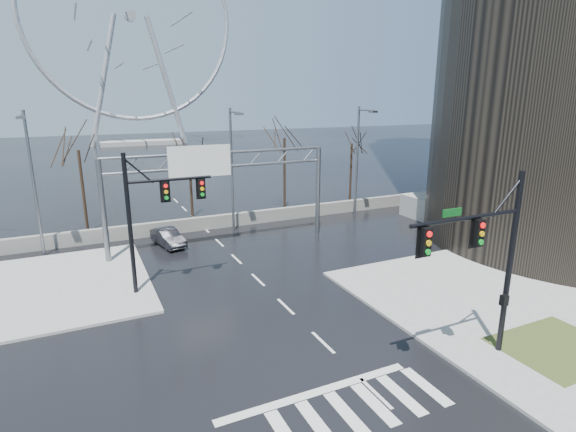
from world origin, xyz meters
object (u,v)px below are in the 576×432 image
signal_mast_near (489,252)px  sign_gantry (216,178)px  signal_mast_far (150,210)px  ferris_wheel (131,25)px  car (168,237)px

signal_mast_near → sign_gantry: signal_mast_near is taller
signal_mast_far → sign_gantry: size_ratio=0.49×
ferris_wheel → sign_gantry: bearing=-93.8°
sign_gantry → ferris_wheel: ferris_wheel is taller
signal_mast_near → car: size_ratio=2.05×
signal_mast_near → car: 23.19m
car → ferris_wheel: bearing=71.4°
signal_mast_far → ferris_wheel: ferris_wheel is taller
signal_mast_far → ferris_wheel: 89.30m
signal_mast_near → car: signal_mast_near is taller
sign_gantry → car: size_ratio=4.19×
sign_gantry → ferris_wheel: 82.91m
sign_gantry → signal_mast_near: bearing=-73.8°
signal_mast_far → sign_gantry: 8.14m
signal_mast_near → sign_gantry: size_ratio=0.49×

